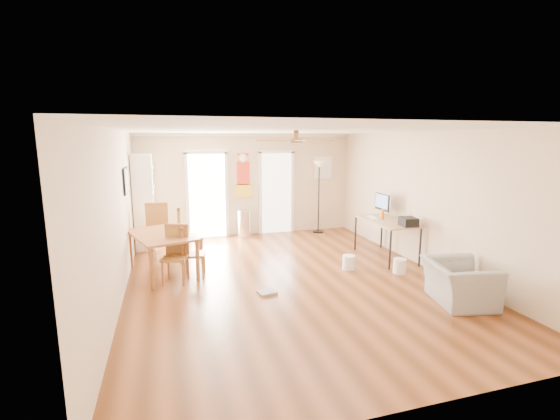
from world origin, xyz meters
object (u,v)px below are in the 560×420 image
object	(u,v)px
computer_desk	(386,239)
dining_chair_right_a	(190,234)
wastebasket_b	(400,266)
printer	(408,222)
dining_chair_right_b	(194,251)
trash_can	(244,224)
dining_table	(162,254)
bookshelf	(144,201)
torchiere_lamp	(319,197)
dining_chair_near	(175,255)
wastebasket_a	(349,262)
dining_chair_far	(158,227)
armchair	(459,283)

from	to	relation	value
computer_desk	dining_chair_right_a	bearing A→B (deg)	166.88
wastebasket_b	printer	bearing A→B (deg)	43.04
dining_chair_right_b	computer_desk	bearing A→B (deg)	-80.06
dining_chair_right_b	computer_desk	size ratio (longest dim) A/B	0.63
trash_can	computer_desk	xyz separation A→B (m)	(2.51, -2.53, 0.05)
dining_table	trash_can	distance (m)	2.99
bookshelf	torchiere_lamp	size ratio (longest dim) A/B	1.12
dining_table	dining_chair_near	bearing A→B (deg)	-67.53
wastebasket_a	dining_chair_far	bearing A→B (deg)	147.29
dining_chair_right_a	dining_chair_far	distance (m)	1.06
dining_chair_right_a	armchair	bearing A→B (deg)	-131.01
dining_chair_right_a	trash_can	bearing A→B (deg)	-41.37
wastebasket_b	trash_can	bearing A→B (deg)	122.90
dining_chair_near	dining_chair_right_b	bearing A→B (deg)	47.33
trash_can	wastebasket_b	size ratio (longest dim) A/B	2.52
dining_table	trash_can	xyz separation A→B (m)	(1.97, 2.25, -0.03)
computer_desk	torchiere_lamp	bearing A→B (deg)	101.46
torchiere_lamp	wastebasket_a	size ratio (longest dim) A/B	7.00
dining_chair_right_a	trash_can	world-z (taller)	dining_chair_right_a
dining_table	dining_chair_far	bearing A→B (deg)	93.21
dining_chair_right_a	armchair	size ratio (longest dim) A/B	1.16
trash_can	computer_desk	world-z (taller)	computer_desk
dining_chair_right_a	printer	world-z (taller)	dining_chair_right_a
dining_table	armchair	size ratio (longest dim) A/B	1.56
wastebasket_a	armchair	size ratio (longest dim) A/B	0.28
armchair	dining_chair_right_b	bearing A→B (deg)	71.25
trash_can	wastebasket_b	world-z (taller)	trash_can
printer	wastebasket_b	distance (m)	0.91
printer	dining_chair_right_a	bearing A→B (deg)	167.81
dining_chair_near	wastebasket_a	world-z (taller)	dining_chair_near
wastebasket_a	wastebasket_b	size ratio (longest dim) A/B	0.99
printer	dining_chair_near	bearing A→B (deg)	-176.41
dining_chair_near	dining_chair_far	bearing A→B (deg)	114.91
bookshelf	torchiere_lamp	bearing A→B (deg)	-13.91
dining_chair_right_a	torchiere_lamp	size ratio (longest dim) A/B	0.60
dining_chair_right_a	dining_chair_far	bearing A→B (deg)	36.63
dining_chair_right_a	dining_chair_right_b	world-z (taller)	dining_chair_right_a
dining_table	wastebasket_a	distance (m)	3.50
wastebasket_b	armchair	world-z (taller)	armchair
dining_table	dining_chair_right_b	distance (m)	0.64
bookshelf	computer_desk	xyz separation A→B (m)	(4.85, -2.32, -0.67)
dining_chair_right_a	dining_chair_right_b	size ratio (longest dim) A/B	1.21
bookshelf	dining_table	distance (m)	2.18
dining_chair_near	armchair	distance (m)	4.60
computer_desk	dining_chair_right_b	bearing A→B (deg)	-179.49
wastebasket_a	wastebasket_b	world-z (taller)	wastebasket_b
bookshelf	dining_chair_far	world-z (taller)	bookshelf
dining_chair_far	wastebasket_b	world-z (taller)	dining_chair_far
wastebasket_a	wastebasket_b	xyz separation A→B (m)	(0.81, -0.47, 0.00)
dining_table	printer	bearing A→B (deg)	-10.63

